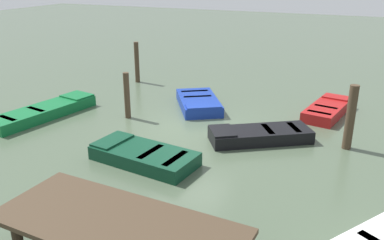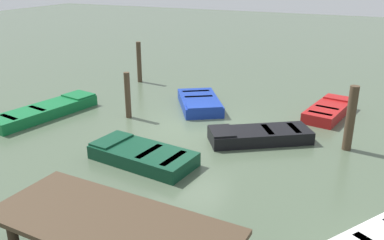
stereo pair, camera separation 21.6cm
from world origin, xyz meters
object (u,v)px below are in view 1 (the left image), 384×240
rowboat_dark_green (144,155)px  mooring_piling_near_right (137,62)px  dock_segment (118,227)px  mooring_piling_mid_right (350,118)px  rowboat_blue (199,102)px  mooring_piling_near_left (127,96)px  rowboat_green (44,111)px  rowboat_red (327,109)px  rowboat_black (259,135)px

rowboat_dark_green → mooring_piling_near_right: (4.75, -7.53, 0.76)m
dock_segment → mooring_piling_mid_right: bearing=-112.0°
dock_segment → rowboat_blue: bearing=-72.8°
dock_segment → mooring_piling_near_right: (6.57, -11.50, 0.14)m
mooring_piling_mid_right → mooring_piling_near_left: 7.70m
rowboat_green → mooring_piling_near_left: bearing=-57.6°
rowboat_dark_green → rowboat_green: bearing=-11.6°
dock_segment → rowboat_red: dock_segment is taller
rowboat_blue → dock_segment: bearing=-18.6°
rowboat_black → mooring_piling_near_left: 5.10m
mooring_piling_near_right → mooring_piling_mid_right: size_ratio=0.96×
mooring_piling_near_left → mooring_piling_mid_right: bearing=-176.9°
rowboat_blue → rowboat_black: size_ratio=0.95×
rowboat_dark_green → mooring_piling_mid_right: size_ratio=1.57×
rowboat_dark_green → mooring_piling_near_left: 3.92m
mooring_piling_mid_right → rowboat_red: bearing=-72.3°
dock_segment → mooring_piling_near_right: bearing=-57.3°
rowboat_green → rowboat_black: 8.05m
dock_segment → rowboat_black: size_ratio=1.44×
rowboat_dark_green → mooring_piling_near_right: bearing=-50.6°
mooring_piling_near_left → rowboat_dark_green: bearing=129.0°
rowboat_black → mooring_piling_near_left: size_ratio=1.94×
rowboat_green → rowboat_dark_green: bearing=-98.4°
rowboat_green → mooring_piling_near_left: 3.22m
rowboat_black → mooring_piling_mid_right: bearing=158.1°
dock_segment → rowboat_red: size_ratio=1.60×
rowboat_blue → rowboat_red: (-4.81, -1.19, -0.00)m
rowboat_green → rowboat_red: same height
dock_segment → mooring_piling_near_left: mooring_piling_near_left is taller
mooring_piling_near_left → mooring_piling_near_right: bearing=-62.9°
rowboat_green → rowboat_blue: (-4.86, -3.34, 0.00)m
dock_segment → rowboat_black: bearing=-93.8°
rowboat_green → rowboat_dark_green: size_ratio=1.35×
mooring_piling_near_right → rowboat_green: bearing=84.0°
dock_segment → rowboat_green: bearing=-35.9°
rowboat_dark_green → rowboat_black: same height
rowboat_green → rowboat_blue: bearing=-45.2°
rowboat_red → rowboat_black: size_ratio=0.90×
mooring_piling_near_right → mooring_piling_mid_right: bearing=157.6°
rowboat_red → mooring_piling_near_left: size_ratio=1.73×
rowboat_black → rowboat_dark_green: bearing=14.1°
dock_segment → rowboat_red: 10.63m
rowboat_dark_green → mooring_piling_mid_right: (-5.26, -3.41, 0.80)m
rowboat_green → mooring_piling_near_right: (-0.60, -5.72, 0.76)m
rowboat_black → mooring_piling_near_right: size_ratio=1.71×
rowboat_green → rowboat_red: bearing=-54.6°
mooring_piling_mid_right → mooring_piling_near_left: size_ratio=1.18×
dock_segment → mooring_piling_mid_right: 8.14m
dock_segment → mooring_piling_near_left: size_ratio=2.78×
rowboat_dark_green → rowboat_red: size_ratio=1.07×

